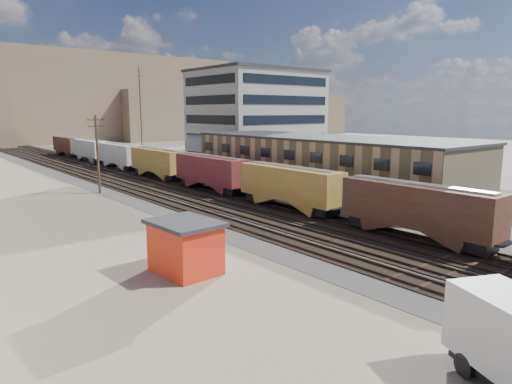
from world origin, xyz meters
TOP-DOWN VIEW (x-y plane):
  - ground at (0.00, 0.00)m, footprint 300.00×300.00m
  - ballast_bed at (0.00, 50.00)m, footprint 18.00×200.00m
  - dirt_yard at (-20.00, 40.00)m, footprint 24.00×180.00m
  - asphalt_lot at (22.00, 35.00)m, footprint 26.00×120.00m
  - rail_tracks at (-0.55, 50.00)m, footprint 11.40×200.00m
  - freight_train at (3.80, 42.13)m, footprint 3.00×119.74m
  - warehouse at (14.98, 25.00)m, footprint 12.40×40.40m
  - office_tower at (27.95, 54.95)m, footprint 22.60×18.60m
  - utility_pole_north at (-8.50, 42.00)m, footprint 2.20×0.32m
  - radio_mast at (6.00, 60.00)m, footprint 1.20×0.16m
  - maintenance_shed at (-14.87, 9.33)m, footprint 3.92×4.94m
  - parked_car_blue at (23.51, 42.66)m, footprint 5.24×6.06m
  - parked_car_far at (28.34, 39.99)m, footprint 3.25×4.48m

SIDE VIEW (x-z plane):
  - ground at x=0.00m, z-range 0.00..0.00m
  - dirt_yard at x=-20.00m, z-range 0.00..0.03m
  - asphalt_lot at x=22.00m, z-range 0.00..0.04m
  - ballast_bed at x=0.00m, z-range 0.00..0.06m
  - rail_tracks at x=-0.55m, z-range -0.01..0.23m
  - parked_car_far at x=28.34m, z-range 0.00..1.42m
  - parked_car_blue at x=23.51m, z-range 0.00..1.55m
  - maintenance_shed at x=-14.87m, z-range 0.04..3.51m
  - freight_train at x=3.80m, z-range 0.56..5.02m
  - warehouse at x=14.98m, z-range 0.03..7.28m
  - utility_pole_north at x=-8.50m, z-range 0.30..10.30m
  - radio_mast at x=6.00m, z-range 0.12..18.12m
  - office_tower at x=27.95m, z-range 0.04..18.49m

